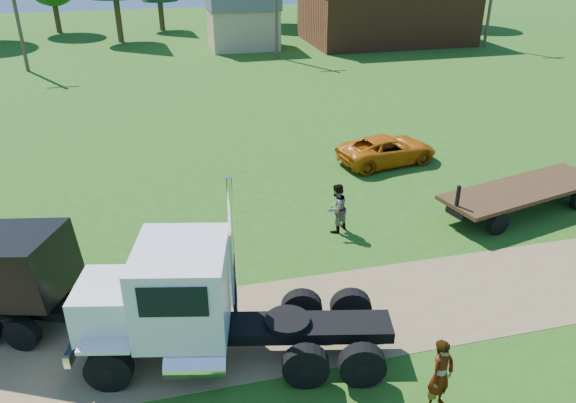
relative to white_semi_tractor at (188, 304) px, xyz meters
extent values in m
plane|color=#245412|center=(4.56, 0.73, -1.67)|extent=(140.00, 140.00, 0.00)
cube|color=brown|center=(4.56, 0.73, -1.67)|extent=(120.00, 4.20, 0.01)
cube|color=black|center=(1.22, -0.25, -0.82)|extent=(8.01, 2.76, 0.32)
cylinder|color=black|center=(-2.05, -0.67, -1.09)|extent=(1.22, 0.62, 1.17)
cylinder|color=black|center=(-2.05, -0.67, -1.09)|extent=(0.49, 0.48, 0.41)
cylinder|color=black|center=(-1.54, 1.55, -1.09)|extent=(1.22, 0.62, 1.17)
cylinder|color=black|center=(-1.54, 1.55, -1.09)|extent=(0.49, 0.48, 0.41)
cylinder|color=black|center=(2.62, -1.74, -1.09)|extent=(1.22, 0.62, 1.17)
cylinder|color=black|center=(2.62, -1.74, -1.09)|extent=(0.49, 0.48, 0.41)
cylinder|color=black|center=(3.13, 0.48, -1.09)|extent=(1.22, 0.62, 1.17)
cylinder|color=black|center=(3.13, 0.48, -1.09)|extent=(0.49, 0.48, 0.41)
cylinder|color=black|center=(3.97, -2.05, -1.09)|extent=(1.22, 0.62, 1.17)
cylinder|color=black|center=(3.97, -2.05, -1.09)|extent=(0.49, 0.48, 0.41)
cylinder|color=black|center=(4.48, 0.18, -1.09)|extent=(1.22, 0.62, 1.17)
cylinder|color=black|center=(4.48, 0.18, -1.09)|extent=(0.49, 0.48, 0.41)
cube|color=silver|center=(-1.74, 0.42, -0.02)|extent=(2.27, 2.19, 1.28)
cube|color=white|center=(-2.68, 0.64, -0.08)|extent=(0.44, 1.58, 1.06)
cube|color=white|center=(-2.73, 0.65, -0.82)|extent=(0.70, 2.42, 0.32)
cube|color=silver|center=(-0.08, 0.05, 0.51)|extent=(2.75, 2.99, 2.24)
cube|color=black|center=(-1.15, 0.29, 0.99)|extent=(0.52, 2.09, 0.90)
cube|color=black|center=(-0.37, -1.21, 0.99)|extent=(1.57, 0.40, 0.80)
cube|color=black|center=(0.20, 1.30, 0.99)|extent=(1.57, 0.40, 0.80)
cube|color=silver|center=(-2.05, -0.67, -0.39)|extent=(1.35, 0.75, 0.11)
cube|color=silver|center=(-1.54, 1.55, -0.39)|extent=(1.35, 0.75, 0.11)
cylinder|color=white|center=(0.01, -1.23, -0.93)|extent=(1.60, 0.95, 0.64)
cylinder|color=white|center=(1.24, 0.35, 0.78)|extent=(0.18, 0.18, 4.90)
cylinder|color=black|center=(2.46, -0.53, -0.58)|extent=(1.40, 1.40, 0.13)
cylinder|color=black|center=(-4.68, 3.54, -1.19)|extent=(1.01, 0.66, 0.96)
cylinder|color=black|center=(-4.68, 3.54, -1.19)|extent=(0.44, 0.43, 0.34)
cylinder|color=black|center=(-4.36, 1.40, -1.19)|extent=(1.01, 0.66, 0.96)
cylinder|color=black|center=(-4.36, 1.40, -1.19)|extent=(0.44, 0.43, 0.34)
cylinder|color=black|center=(-3.63, 3.09, -1.19)|extent=(1.01, 0.66, 0.96)
cylinder|color=black|center=(-3.63, 3.09, -1.19)|extent=(0.44, 0.43, 0.34)
imported|color=#BF5E09|center=(10.33, 11.31, -1.00)|extent=(5.11, 3.00, 1.34)
cube|color=#362211|center=(13.51, 5.30, -0.74)|extent=(7.43, 3.71, 0.16)
cube|color=black|center=(13.51, 5.30, -0.96)|extent=(7.14, 2.50, 0.22)
cylinder|color=black|center=(11.56, 3.88, -1.23)|extent=(0.93, 0.46, 0.89)
cylinder|color=black|center=(11.13, 5.70, -1.23)|extent=(0.93, 0.46, 0.89)
cylinder|color=black|center=(15.46, 6.72, -1.23)|extent=(0.93, 0.46, 0.89)
cube|color=black|center=(10.13, 4.50, -0.29)|extent=(0.13, 0.13, 0.89)
imported|color=#999999|center=(5.45, -3.18, -0.71)|extent=(0.83, 0.71, 1.92)
imported|color=#999999|center=(5.83, 5.52, -0.73)|extent=(1.16, 1.10, 1.89)
cube|color=brown|center=(22.56, 40.73, 0.83)|extent=(15.00, 10.00, 5.00)
cube|color=tan|center=(8.56, 40.73, 0.13)|extent=(6.00, 5.00, 3.60)
cube|color=#5D5D62|center=(8.56, 40.73, 2.43)|extent=(6.20, 5.40, 1.20)
cylinder|color=#4B3D2A|center=(-9.44, 35.73, 2.83)|extent=(0.28, 0.28, 9.00)
cylinder|color=#4B3D2A|center=(10.56, 35.73, 2.83)|extent=(0.28, 0.28, 9.00)
cylinder|color=#3C2C18|center=(-9.00, 53.69, -0.22)|extent=(0.56, 0.56, 2.91)
cylinder|color=#3C2C18|center=(1.72, 52.56, -0.13)|extent=(0.56, 0.56, 3.08)
cylinder|color=#3C2C18|center=(12.81, 54.63, 0.27)|extent=(0.56, 0.56, 3.88)
cylinder|color=#3C2C18|center=(18.90, 50.56, -0.15)|extent=(0.56, 0.56, 3.05)
cylinder|color=#3C2C18|center=(32.87, 49.12, 0.17)|extent=(0.56, 0.56, 3.68)
cylinder|color=#3C2C18|center=(-2.54, 46.61, 0.41)|extent=(0.56, 0.56, 4.16)
cylinder|color=#3C2C18|center=(27.17, 51.82, 0.08)|extent=(0.56, 0.56, 3.50)
camera|label=1|loc=(-0.36, -11.83, 8.61)|focal=35.00mm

